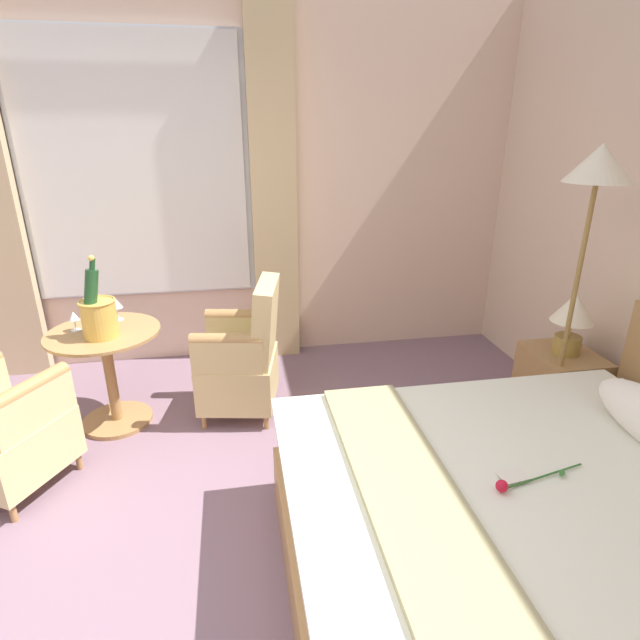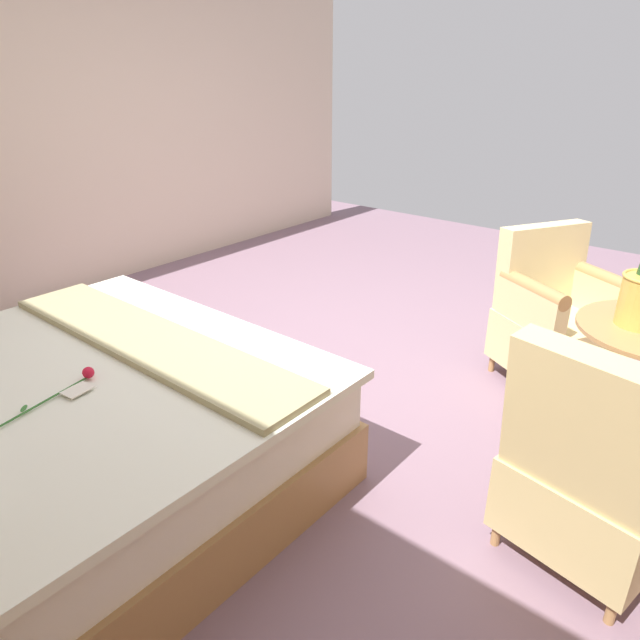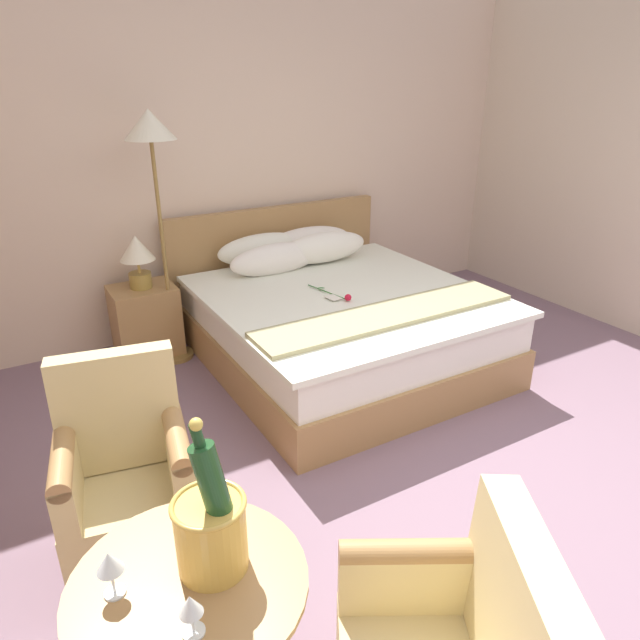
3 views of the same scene
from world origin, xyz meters
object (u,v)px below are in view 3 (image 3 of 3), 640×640
(bed, at_px, (334,317))
(champagne_bucket, at_px, (211,526))
(bedside_lamp, at_px, (137,255))
(floor_lamp_brass, at_px, (153,154))
(nightstand, at_px, (146,322))
(wine_glass_near_bucket, at_px, (109,564))
(wine_glass_near_edge, at_px, (191,607))
(armchair_by_window, at_px, (128,482))

(bed, distance_m, champagne_bucket, 2.77)
(bedside_lamp, height_order, floor_lamp_brass, floor_lamp_brass)
(nightstand, xyz_separation_m, champagne_bucket, (-0.50, -2.88, 0.55))
(nightstand, bearing_deg, wine_glass_near_bucket, -105.41)
(bedside_lamp, distance_m, wine_glass_near_edge, 3.13)
(armchair_by_window, bearing_deg, bed, 34.37)
(bedside_lamp, xyz_separation_m, armchair_by_window, (-0.59, -2.01, -0.41))
(bed, xyz_separation_m, wine_glass_near_edge, (-1.86, -2.30, 0.43))
(bedside_lamp, xyz_separation_m, floor_lamp_brass, (0.16, -0.14, 0.72))
(bedside_lamp, xyz_separation_m, wine_glass_near_bucket, (-0.78, -2.83, -0.03))
(bed, height_order, nightstand, bed)
(bedside_lamp, height_order, wine_glass_near_bucket, bedside_lamp)
(wine_glass_near_edge, relative_size, armchair_by_window, 0.14)
(champagne_bucket, bearing_deg, floor_lamp_brass, 76.49)
(champagne_bucket, height_order, armchair_by_window, champagne_bucket)
(floor_lamp_brass, distance_m, champagne_bucket, 2.90)
(champagne_bucket, relative_size, armchair_by_window, 0.54)
(floor_lamp_brass, bearing_deg, wine_glass_near_bucket, -109.26)
(champagne_bucket, xyz_separation_m, armchair_by_window, (-0.09, 0.87, -0.42))
(bedside_lamp, xyz_separation_m, champagne_bucket, (-0.50, -2.88, 0.01))
(bed, relative_size, nightstand, 3.82)
(champagne_bucket, bearing_deg, bed, 50.71)
(bedside_lamp, distance_m, wine_glass_near_bucket, 2.94)
(nightstand, distance_m, armchair_by_window, 2.10)
(nightstand, relative_size, bedside_lamp, 1.41)
(nightstand, height_order, bedside_lamp, bedside_lamp)
(bed, relative_size, floor_lamp_brass, 1.17)
(nightstand, distance_m, champagne_bucket, 2.97)
(wine_glass_near_bucket, bearing_deg, bed, 45.74)
(bedside_lamp, relative_size, champagne_bucket, 0.77)
(bedside_lamp, bearing_deg, floor_lamp_brass, -41.57)
(champagne_bucket, height_order, wine_glass_near_edge, champagne_bucket)
(bed, height_order, bedside_lamp, bed)
(floor_lamp_brass, height_order, wine_glass_near_edge, floor_lamp_brass)
(bed, distance_m, wine_glass_near_bucket, 2.92)
(champagne_bucket, bearing_deg, bedside_lamp, 80.18)
(champagne_bucket, xyz_separation_m, wine_glass_near_bucket, (-0.28, 0.05, -0.04))
(wine_glass_near_bucket, bearing_deg, wine_glass_near_edge, -56.77)
(champagne_bucket, bearing_deg, armchair_by_window, 96.04)
(floor_lamp_brass, distance_m, armchair_by_window, 2.31)
(wine_glass_near_edge, bearing_deg, bedside_lamp, 78.42)
(nightstand, bearing_deg, bedside_lamp, 180.00)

